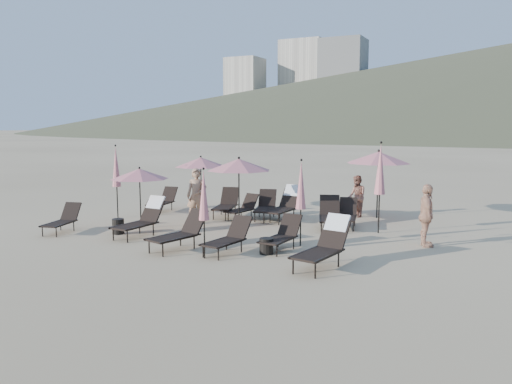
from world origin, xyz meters
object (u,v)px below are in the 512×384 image
at_px(lounger_9, 265,206).
at_px(umbrella_open_1, 239,165).
at_px(beachgoer_c, 426,216).
at_px(umbrella_closed_1, 380,170).
at_px(lounger_7, 226,204).
at_px(side_table_1, 266,246).
at_px(lounger_0, 63,220).
at_px(lounger_1, 142,218).
at_px(lounger_5, 325,244).
at_px(umbrella_open_2, 201,162).
at_px(umbrella_closed_0, 204,196).
at_px(beachgoer_b, 357,196).
at_px(beachgoer_a, 197,196).
at_px(umbrella_closed_2, 116,167).
at_px(umbrella_open_3, 379,158).
at_px(umbrella_closed_3, 301,186).
at_px(lounger_2, 180,232).
at_px(lounger_3, 228,237).
at_px(lounger_4, 282,235).
at_px(umbrella_open_0, 139,174).
at_px(lounger_12, 284,204).
at_px(lounger_8, 242,208).
at_px(lounger_10, 330,214).
at_px(lounger_11, 347,214).
at_px(side_table_0, 118,226).

xyz_separation_m(lounger_9, umbrella_open_1, (-0.19, -1.67, 1.60)).
bearing_deg(beachgoer_c, umbrella_closed_1, 35.83).
xyz_separation_m(lounger_7, side_table_1, (3.69, -4.38, -0.26)).
bearing_deg(lounger_0, lounger_1, 1.60).
height_order(lounger_5, umbrella_open_2, umbrella_open_2).
height_order(umbrella_open_1, umbrella_open_2, umbrella_open_1).
xyz_separation_m(umbrella_closed_0, beachgoer_b, (1.89, 7.49, -0.84)).
bearing_deg(lounger_7, beachgoer_a, -112.20).
bearing_deg(umbrella_open_1, umbrella_closed_2, -172.57).
distance_m(lounger_1, beachgoer_c, 8.29).
height_order(umbrella_open_3, side_table_1, umbrella_open_3).
bearing_deg(umbrella_closed_3, lounger_2, -147.06).
distance_m(lounger_5, umbrella_closed_1, 4.60).
bearing_deg(beachgoer_c, lounger_3, 106.95).
xyz_separation_m(lounger_2, beachgoer_c, (5.93, 3.27, 0.40)).
height_order(lounger_0, lounger_9, lounger_9).
distance_m(umbrella_closed_2, beachgoer_a, 3.35).
relative_size(lounger_1, lounger_4, 1.18).
bearing_deg(umbrella_open_0, lounger_12, 43.42).
height_order(lounger_3, lounger_4, lounger_3).
height_order(lounger_12, umbrella_closed_0, umbrella_closed_0).
relative_size(lounger_2, umbrella_closed_1, 0.65).
xyz_separation_m(lounger_8, umbrella_closed_2, (-4.17, -1.88, 1.46)).
height_order(lounger_4, umbrella_open_3, umbrella_open_3).
xyz_separation_m(lounger_8, umbrella_open_2, (-2.15, 0.61, 1.54)).
bearing_deg(umbrella_open_2, lounger_2, -62.97).
relative_size(lounger_2, beachgoer_c, 1.07).
distance_m(lounger_9, umbrella_open_0, 4.68).
bearing_deg(lounger_8, umbrella_closed_3, -31.73).
relative_size(umbrella_open_1, beachgoer_b, 1.51).
height_order(lounger_10, beachgoer_b, beachgoer_b).
distance_m(lounger_4, lounger_12, 4.42).
bearing_deg(lounger_12, umbrella_closed_1, -8.30).
height_order(lounger_12, umbrella_closed_1, umbrella_closed_1).
height_order(beachgoer_a, beachgoer_b, beachgoer_a).
xyz_separation_m(lounger_11, umbrella_open_0, (-6.01, -3.18, 1.36)).
distance_m(lounger_2, lounger_3, 1.40).
height_order(lounger_1, umbrella_open_0, umbrella_open_0).
distance_m(side_table_0, beachgoer_c, 9.14).
height_order(lounger_7, umbrella_closed_3, umbrella_closed_3).
relative_size(umbrella_closed_2, beachgoer_c, 1.53).
height_order(lounger_2, lounger_8, lounger_2).
bearing_deg(beachgoer_b, lounger_8, -93.59).
relative_size(umbrella_closed_1, beachgoer_c, 1.64).
bearing_deg(beachgoer_c, lounger_7, 60.08).
relative_size(lounger_1, lounger_12, 0.96).
bearing_deg(umbrella_open_0, lounger_4, -6.93).
height_order(lounger_0, lounger_8, lounger_0).
xyz_separation_m(umbrella_open_2, side_table_1, (5.09, -4.85, -1.73)).
distance_m(lounger_1, lounger_3, 3.46).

